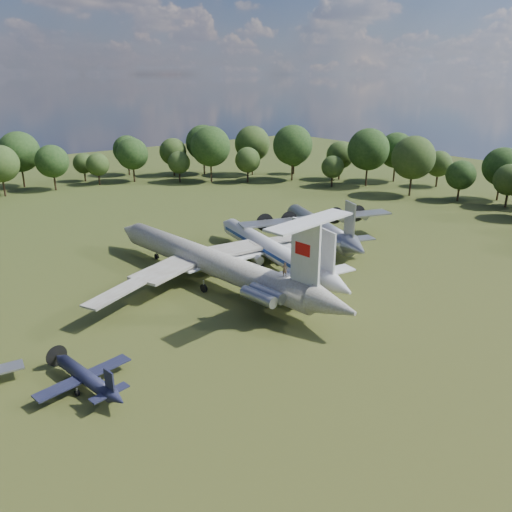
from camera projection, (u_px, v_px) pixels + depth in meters
ground at (189, 296)px, 72.39m from camera, size 300.00×300.00×0.00m
il62_airliner at (211, 266)px, 76.42m from camera, size 49.70×60.50×5.40m
tu104_jet at (272, 254)px, 83.28m from camera, size 38.62×47.74×4.34m
an12_transport at (319, 230)px, 95.47m from camera, size 39.98×42.29×4.53m
small_prop_west at (87, 380)px, 50.77m from camera, size 12.74×15.72×2.06m
person_on_il62 at (285, 269)px, 65.14m from camera, size 0.80×0.62×1.93m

